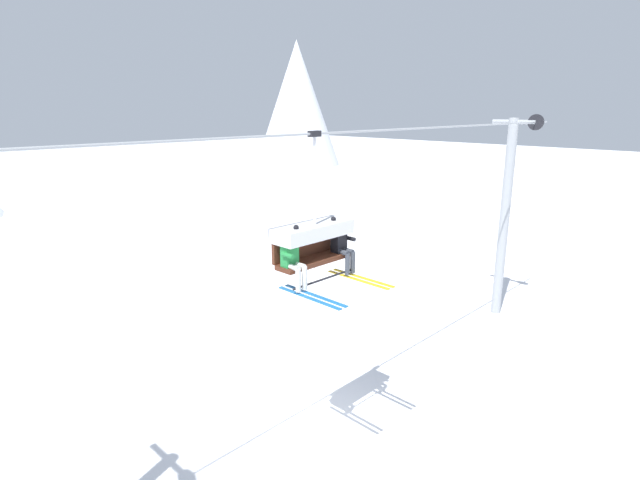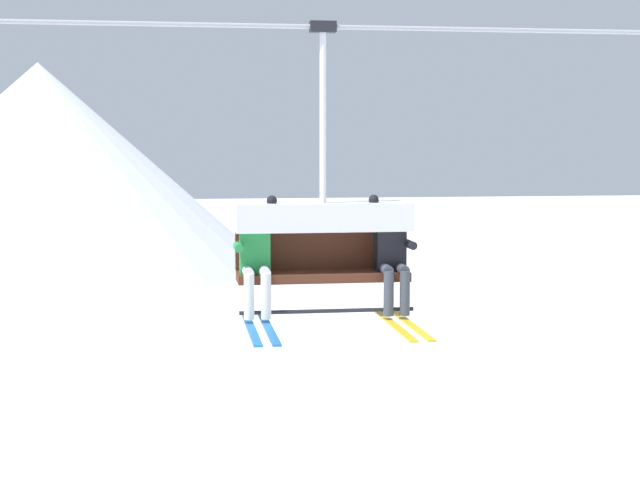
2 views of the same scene
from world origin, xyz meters
The scene contains 5 objects.
mountain_peak_west centered at (-9.40, 39.34, 5.13)m, with size 22.90×22.90×10.27m.
lift_cable centered at (1.05, -0.80, 7.50)m, with size 19.92×0.05×0.05m.
chairlift_chair centered at (-1.10, -0.73, 5.36)m, with size 1.90×0.74×3.09m.
skier_green centered at (-1.84, -0.94, 5.06)m, with size 0.48×1.70×1.34m.
skier_black centered at (-0.36, -0.94, 5.06)m, with size 0.48×1.70×1.34m.
Camera 2 is at (-2.67, -11.25, 6.27)m, focal length 55.00 mm.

